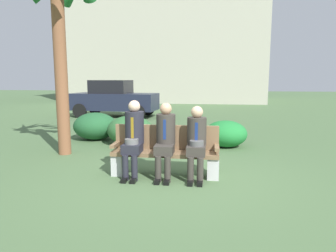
{
  "coord_description": "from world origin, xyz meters",
  "views": [
    {
      "loc": [
        0.62,
        -5.2,
        1.73
      ],
      "look_at": [
        -0.14,
        0.53,
        0.85
      ],
      "focal_mm": 32.94,
      "sensor_mm": 36.0,
      "label": 1
    }
  ],
  "objects": [
    {
      "name": "building_backdrop",
      "position": [
        -2.76,
        20.43,
        5.4
      ],
      "size": [
        15.35,
        8.65,
        10.75
      ],
      "color": "#B0AD99",
      "rests_on": "ground"
    },
    {
      "name": "ground_plane",
      "position": [
        0.0,
        0.0,
        0.0
      ],
      "size": [
        80.0,
        80.0,
        0.0
      ],
      "primitive_type": "plane",
      "color": "#49663F"
    },
    {
      "name": "shrub_mid_lawn",
      "position": [
        -2.62,
        3.22,
        0.39
      ],
      "size": [
        1.25,
        1.14,
        0.78
      ],
      "primitive_type": "ellipsoid",
      "color": "#22572F",
      "rests_on": "ground"
    },
    {
      "name": "shrub_near_bench",
      "position": [
        -1.45,
        2.7,
        0.38
      ],
      "size": [
        1.23,
        1.13,
        0.77
      ],
      "primitive_type": "ellipsoid",
      "color": "#2D6031",
      "rests_on": "ground"
    },
    {
      "name": "shrub_far_lawn",
      "position": [
        1.06,
        2.72,
        0.34
      ],
      "size": [
        1.09,
        1.0,
        0.68
      ],
      "primitive_type": "ellipsoid",
      "color": "#217B35",
      "rests_on": "ground"
    },
    {
      "name": "park_bench",
      "position": [
        -0.14,
        0.18,
        0.42
      ],
      "size": [
        1.91,
        0.44,
        0.9
      ],
      "color": "brown",
      "rests_on": "ground"
    },
    {
      "name": "seated_man_right",
      "position": [
        0.42,
        0.05,
        0.71
      ],
      "size": [
        0.34,
        0.72,
        1.27
      ],
      "color": "#38332D",
      "rests_on": "ground"
    },
    {
      "name": "parked_car_near",
      "position": [
        -3.75,
        8.59,
        0.84
      ],
      "size": [
        4.01,
        1.96,
        1.68
      ],
      "color": "#1E2338",
      "rests_on": "ground"
    },
    {
      "name": "seated_man_middle",
      "position": [
        -0.13,
        0.06,
        0.74
      ],
      "size": [
        0.34,
        0.72,
        1.32
      ],
      "color": "#38332D",
      "rests_on": "ground"
    },
    {
      "name": "seated_man_left",
      "position": [
        -0.7,
        0.06,
        0.75
      ],
      "size": [
        0.34,
        0.72,
        1.36
      ],
      "color": "#23232D",
      "rests_on": "ground"
    }
  ]
}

